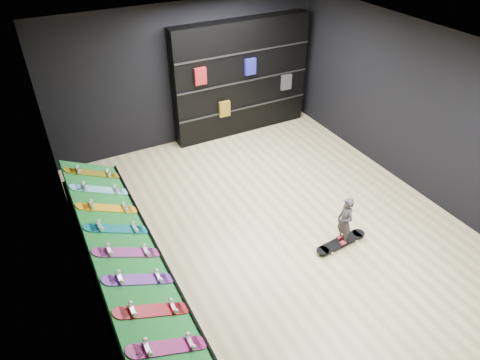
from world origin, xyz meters
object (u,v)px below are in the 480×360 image
display_rack (123,266)px  child (343,229)px  back_shelving (241,78)px  floor_skateboard (341,243)px

display_rack → child: (3.30, -0.95, 0.10)m
back_shelving → child: bearing=-95.6°
floor_skateboard → child: child is taller
child → floor_skateboard: bearing=-82.5°
display_rack → child: size_ratio=8.79×
back_shelving → display_rack: bearing=-138.3°
back_shelving → child: back_shelving is taller
floor_skateboard → display_rack: bearing=160.0°
back_shelving → floor_skateboard: 4.46m
display_rack → back_shelving: (3.72, 3.32, 1.03)m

